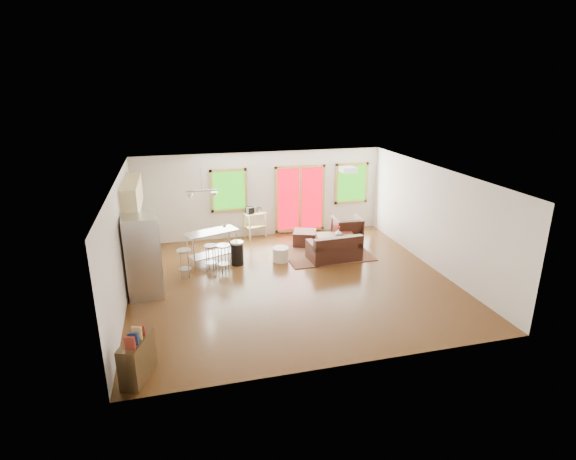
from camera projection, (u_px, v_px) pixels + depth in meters
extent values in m
cube|color=#3B220E|center=(291.00, 281.00, 10.85)|extent=(7.50, 7.00, 0.02)
cube|color=silver|center=(291.00, 174.00, 10.02)|extent=(7.50, 7.00, 0.02)
cube|color=silver|center=(262.00, 195.00, 13.66)|extent=(7.50, 0.02, 2.60)
cube|color=silver|center=(121.00, 244.00, 9.55)|extent=(0.02, 7.00, 2.60)
cube|color=silver|center=(435.00, 218.00, 11.33)|extent=(0.02, 7.00, 2.60)
cube|color=silver|center=(347.00, 297.00, 7.21)|extent=(7.50, 0.02, 2.60)
cube|color=#155109|center=(229.00, 190.00, 13.31)|extent=(0.94, 0.02, 1.14)
cube|color=#A6853F|center=(228.00, 170.00, 13.12)|extent=(1.10, 0.05, 0.08)
cube|color=#A6853F|center=(230.00, 210.00, 13.51)|extent=(1.10, 0.05, 0.08)
cube|color=#A6853F|center=(212.00, 191.00, 13.19)|extent=(0.08, 0.05, 1.30)
cube|color=#A6853F|center=(246.00, 189.00, 13.43)|extent=(0.08, 0.05, 1.30)
cube|color=#A7000D|center=(300.00, 199.00, 13.96)|extent=(1.44, 0.02, 1.94)
cube|color=#A6853F|center=(300.00, 167.00, 13.64)|extent=(1.60, 0.05, 0.08)
cube|color=#A6853F|center=(300.00, 230.00, 14.28)|extent=(1.60, 0.05, 0.08)
cube|color=#A6853F|center=(276.00, 200.00, 13.78)|extent=(0.08, 0.05, 2.10)
cube|color=#A6853F|center=(323.00, 197.00, 14.14)|extent=(0.08, 0.05, 2.10)
cube|color=#A6853F|center=(300.00, 199.00, 13.96)|extent=(0.08, 0.05, 1.94)
cube|color=#155109|center=(352.00, 183.00, 14.24)|extent=(0.94, 0.02, 1.14)
cube|color=#A6853F|center=(352.00, 164.00, 14.04)|extent=(1.10, 0.05, 0.08)
cube|color=#A6853F|center=(351.00, 202.00, 14.43)|extent=(1.10, 0.05, 0.08)
cube|color=#A6853F|center=(336.00, 184.00, 14.11)|extent=(0.08, 0.05, 1.30)
cube|color=#A6853F|center=(366.00, 182.00, 14.36)|extent=(0.08, 0.05, 1.30)
cube|color=#4B5B33|center=(326.00, 253.00, 12.59)|extent=(2.36, 1.82, 0.02)
cube|color=black|center=(334.00, 253.00, 12.09)|extent=(1.41, 0.85, 0.38)
cube|color=black|center=(339.00, 244.00, 11.71)|extent=(1.37, 0.27, 0.35)
cube|color=black|center=(313.00, 246.00, 11.84)|extent=(0.23, 0.78, 0.15)
cube|color=black|center=(354.00, 241.00, 12.18)|extent=(0.23, 0.78, 0.15)
cube|color=black|center=(323.00, 245.00, 11.97)|extent=(0.59, 0.53, 0.11)
cube|color=black|center=(344.00, 242.00, 12.14)|extent=(0.59, 0.53, 0.11)
cube|color=#3B2A15|center=(336.00, 236.00, 12.75)|extent=(1.15, 0.80, 0.04)
cube|color=#3B2A15|center=(321.00, 246.00, 12.56)|extent=(0.07, 0.07, 0.38)
cube|color=#3B2A15|center=(352.00, 245.00, 12.64)|extent=(0.07, 0.07, 0.38)
cube|color=#3B2A15|center=(319.00, 241.00, 13.00)|extent=(0.07, 0.07, 0.38)
cube|color=#3B2A15|center=(349.00, 240.00, 13.08)|extent=(0.07, 0.07, 0.38)
imported|color=black|center=(347.00, 228.00, 13.46)|extent=(0.84, 0.79, 0.82)
cube|color=black|center=(305.00, 238.00, 13.14)|extent=(0.83, 0.83, 0.43)
cylinder|color=silver|center=(281.00, 254.00, 11.98)|extent=(0.55, 0.55, 0.38)
imported|color=silver|center=(338.00, 233.00, 12.71)|extent=(0.25, 0.26, 0.19)
sphere|color=red|center=(339.00, 227.00, 12.70)|extent=(0.10, 0.10, 0.07)
sphere|color=red|center=(338.00, 227.00, 12.62)|extent=(0.10, 0.10, 0.07)
sphere|color=red|center=(338.00, 226.00, 12.68)|extent=(0.10, 0.10, 0.07)
imported|color=maroon|center=(343.00, 229.00, 12.96)|extent=(0.20, 0.06, 0.27)
cube|color=#D1C07D|center=(144.00, 252.00, 11.45)|extent=(0.60, 2.20, 0.90)
cube|color=black|center=(142.00, 234.00, 11.30)|extent=(0.64, 2.24, 0.04)
cube|color=#D1C07D|center=(132.00, 195.00, 10.94)|extent=(0.36, 2.20, 0.70)
cylinder|color=#B7BABC|center=(140.00, 237.00, 10.81)|extent=(0.12, 0.12, 0.18)
cube|color=black|center=(142.00, 225.00, 11.63)|extent=(0.22, 0.18, 0.20)
cube|color=#B7BABC|center=(143.00, 256.00, 9.87)|extent=(0.79, 0.77, 1.85)
cube|color=gray|center=(160.00, 255.00, 9.98)|extent=(0.07, 0.68, 1.81)
cylinder|color=gray|center=(161.00, 251.00, 9.74)|extent=(0.03, 0.03, 1.23)
cylinder|color=gray|center=(159.00, 245.00, 10.14)|extent=(0.03, 0.03, 1.23)
cube|color=#B7BABC|center=(212.00, 232.00, 11.73)|extent=(1.45, 0.98, 0.04)
cube|color=gray|center=(213.00, 254.00, 11.93)|extent=(1.35, 0.88, 0.03)
cylinder|color=gray|center=(194.00, 255.00, 11.37)|extent=(0.05, 0.05, 0.82)
cylinder|color=gray|center=(237.00, 245.00, 12.04)|extent=(0.05, 0.05, 0.82)
cylinder|color=gray|center=(188.00, 250.00, 11.70)|extent=(0.05, 0.05, 0.82)
cylinder|color=gray|center=(229.00, 241.00, 12.36)|extent=(0.05, 0.05, 0.82)
imported|color=silver|center=(224.00, 225.00, 11.72)|extent=(0.11, 0.09, 0.11)
cylinder|color=#B7BABC|center=(184.00, 250.00, 10.84)|extent=(0.34, 0.34, 0.04)
cylinder|color=gray|center=(188.00, 262.00, 11.06)|extent=(0.02, 0.02, 0.68)
cylinder|color=gray|center=(181.00, 263.00, 11.02)|extent=(0.02, 0.02, 0.68)
cylinder|color=gray|center=(181.00, 266.00, 10.85)|extent=(0.02, 0.02, 0.68)
cylinder|color=gray|center=(189.00, 265.00, 10.89)|extent=(0.02, 0.02, 0.68)
cylinder|color=gray|center=(185.00, 269.00, 11.00)|extent=(0.31, 0.31, 0.01)
cylinder|color=#B7BABC|center=(210.00, 246.00, 11.26)|extent=(0.42, 0.42, 0.04)
cylinder|color=gray|center=(215.00, 257.00, 11.44)|extent=(0.03, 0.03, 0.64)
cylinder|color=gray|center=(209.00, 257.00, 11.46)|extent=(0.03, 0.03, 0.64)
cylinder|color=gray|center=(207.00, 259.00, 11.30)|extent=(0.03, 0.03, 0.64)
cylinder|color=gray|center=(213.00, 260.00, 11.28)|extent=(0.03, 0.03, 0.64)
cylinder|color=gray|center=(211.00, 262.00, 11.41)|extent=(0.38, 0.38, 0.01)
cylinder|color=#B7BABC|center=(223.00, 246.00, 11.13)|extent=(0.44, 0.44, 0.04)
cylinder|color=gray|center=(225.00, 257.00, 11.37)|extent=(0.03, 0.03, 0.69)
cylinder|color=gray|center=(219.00, 259.00, 11.27)|extent=(0.03, 0.03, 0.69)
cylinder|color=gray|center=(222.00, 261.00, 11.13)|extent=(0.03, 0.03, 0.69)
cylinder|color=gray|center=(229.00, 260.00, 11.23)|extent=(0.03, 0.03, 0.69)
cylinder|color=gray|center=(224.00, 264.00, 11.29)|extent=(0.40, 0.40, 0.02)
cylinder|color=black|center=(237.00, 254.00, 11.74)|extent=(0.35, 0.35, 0.58)
cylinder|color=#B7BABC|center=(237.00, 243.00, 11.64)|extent=(0.36, 0.36, 0.05)
cube|color=#D1C07D|center=(255.00, 213.00, 13.62)|extent=(0.75, 0.61, 0.04)
cube|color=#D1C07D|center=(255.00, 226.00, 13.75)|extent=(0.71, 0.58, 0.03)
cube|color=#D1C07D|center=(250.00, 228.00, 13.46)|extent=(0.05, 0.05, 0.78)
cube|color=#D1C07D|center=(266.00, 225.00, 13.76)|extent=(0.05, 0.05, 0.78)
cube|color=#D1C07D|center=(245.00, 225.00, 13.72)|extent=(0.05, 0.05, 0.78)
cube|color=#D1C07D|center=(260.00, 222.00, 14.02)|extent=(0.05, 0.05, 0.78)
cube|color=black|center=(250.00, 210.00, 13.49)|extent=(0.25, 0.24, 0.20)
cylinder|color=#B7BABC|center=(259.00, 209.00, 13.68)|extent=(0.19, 0.19, 0.17)
cube|color=#3B2A15|center=(137.00, 359.00, 7.22)|extent=(0.56, 0.86, 0.71)
cube|color=maroon|center=(130.00, 343.00, 6.81)|extent=(0.17, 0.10, 0.21)
cube|color=navy|center=(133.00, 339.00, 6.94)|extent=(0.17, 0.10, 0.20)
cube|color=tan|center=(137.00, 333.00, 7.06)|extent=(0.17, 0.10, 0.23)
cube|color=maroon|center=(140.00, 330.00, 7.20)|extent=(0.17, 0.10, 0.18)
cube|color=white|center=(348.00, 170.00, 10.97)|extent=(0.35, 0.35, 0.12)
cylinder|color=gray|center=(201.00, 179.00, 11.05)|extent=(0.02, 0.02, 0.60)
cube|color=gray|center=(202.00, 191.00, 11.14)|extent=(0.80, 0.04, 0.03)
cone|color=#B7BABC|center=(190.00, 196.00, 11.11)|extent=(0.18, 0.18, 0.14)
cone|color=#B7BABC|center=(214.00, 195.00, 11.25)|extent=(0.18, 0.18, 0.14)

